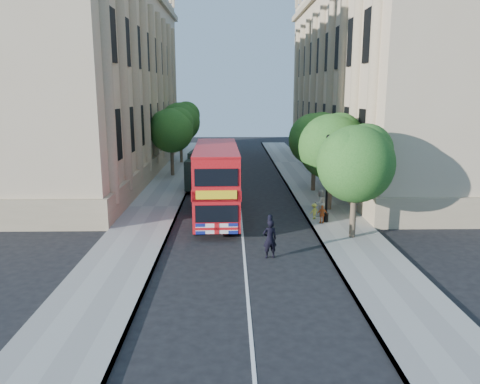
{
  "coord_description": "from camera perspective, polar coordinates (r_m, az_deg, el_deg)",
  "views": [
    {
      "loc": [
        -0.62,
        -20.64,
        7.67
      ],
      "look_at": [
        -0.13,
        4.31,
        2.3
      ],
      "focal_mm": 35.0,
      "sensor_mm": 36.0,
      "label": 1
    }
  ],
  "objects": [
    {
      "name": "box_van",
      "position": [
        37.49,
        -4.53,
        2.57
      ],
      "size": [
        2.55,
        5.37,
        2.98
      ],
      "rotation": [
        0.0,
        0.0,
        -0.09
      ],
      "color": "black",
      "rests_on": "ground"
    },
    {
      "name": "pavement_right",
      "position": [
        32.21,
        10.31,
        -1.72
      ],
      "size": [
        3.5,
        80.0,
        0.12
      ],
      "primitive_type": "cube",
      "color": "gray",
      "rests_on": "ground"
    },
    {
      "name": "tree_right_far",
      "position": [
        36.41,
        9.15,
        6.71
      ],
      "size": [
        4.0,
        4.0,
        6.15
      ],
      "color": "#473828",
      "rests_on": "ground"
    },
    {
      "name": "double_decker_bus",
      "position": [
        28.42,
        -2.88,
        1.49
      ],
      "size": [
        2.79,
        9.56,
        4.38
      ],
      "rotation": [
        0.0,
        0.0,
        0.03
      ],
      "color": "#B30C11",
      "rests_on": "ground"
    },
    {
      "name": "child_a",
      "position": [
        27.74,
        9.99,
        -2.68
      ],
      "size": [
        0.66,
        0.33,
        1.08
      ],
      "primitive_type": "imported",
      "rotation": [
        0.0,
        0.0,
        3.25
      ],
      "color": "orange",
      "rests_on": "pavement_right"
    },
    {
      "name": "building_right",
      "position": [
        46.93,
        17.23,
        13.25
      ],
      "size": [
        12.0,
        38.0,
        18.0
      ],
      "primitive_type": "cube",
      "color": "tan",
      "rests_on": "ground"
    },
    {
      "name": "tree_left_back",
      "position": [
        51.04,
        -7.22,
        8.73
      ],
      "size": [
        4.2,
        4.2,
        6.65
      ],
      "color": "#473828",
      "rests_on": "ground"
    },
    {
      "name": "child_b",
      "position": [
        28.58,
        9.02,
        -2.33
      ],
      "size": [
        0.71,
        0.61,
        0.96
      ],
      "primitive_type": "imported",
      "rotation": [
        0.0,
        0.0,
        3.64
      ],
      "color": "#DDD84B",
      "rests_on": "pavement_right"
    },
    {
      "name": "building_left",
      "position": [
        46.56,
        -18.07,
        13.21
      ],
      "size": [
        12.0,
        38.0,
        18.0
      ],
      "primitive_type": "cube",
      "color": "tan",
      "rests_on": "ground"
    },
    {
      "name": "ground",
      "position": [
        22.03,
        0.56,
        -8.23
      ],
      "size": [
        120.0,
        120.0,
        0.0
      ],
      "primitive_type": "plane",
      "color": "black",
      "rests_on": "ground"
    },
    {
      "name": "tree_right_near",
      "position": [
        24.78,
        14.03,
        3.85
      ],
      "size": [
        4.0,
        4.0,
        6.08
      ],
      "color": "#473828",
      "rests_on": "ground"
    },
    {
      "name": "woman_pedestrian",
      "position": [
        29.19,
        9.71,
        -1.33
      ],
      "size": [
        1.02,
        0.94,
        1.68
      ],
      "primitive_type": "imported",
      "rotation": [
        0.0,
        0.0,
        3.63
      ],
      "color": "beige",
      "rests_on": "pavement_right"
    },
    {
      "name": "tree_left_far",
      "position": [
        43.13,
        -8.32,
        7.73
      ],
      "size": [
        4.0,
        4.0,
        6.3
      ],
      "color": "#473828",
      "rests_on": "ground"
    },
    {
      "name": "pavement_left",
      "position": [
        31.98,
        -10.34,
        -1.82
      ],
      "size": [
        3.5,
        80.0,
        0.12
      ],
      "primitive_type": "cube",
      "color": "gray",
      "rests_on": "ground"
    },
    {
      "name": "tree_right_mid",
      "position": [
        30.54,
        11.14,
        5.86
      ],
      "size": [
        4.2,
        4.2,
        6.37
      ],
      "color": "#473828",
      "rests_on": "ground"
    },
    {
      "name": "police_constable",
      "position": [
        22.0,
        3.65,
        -5.73
      ],
      "size": [
        0.76,
        0.58,
        1.85
      ],
      "primitive_type": "imported",
      "rotation": [
        0.0,
        0.0,
        3.37
      ],
      "color": "black",
      "rests_on": "ground"
    },
    {
      "name": "lamp_post",
      "position": [
        27.71,
        10.59,
        1.21
      ],
      "size": [
        0.32,
        0.32,
        5.16
      ],
      "color": "black",
      "rests_on": "pavement_right"
    }
  ]
}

